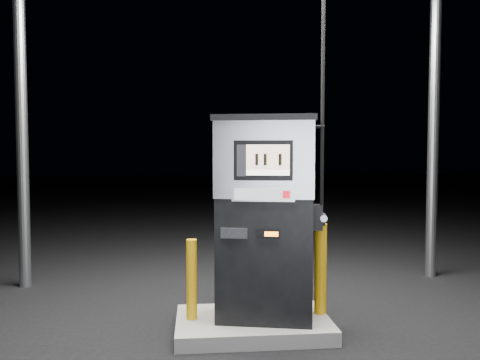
{
  "coord_description": "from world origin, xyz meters",
  "views": [
    {
      "loc": [
        -0.6,
        -4.79,
        1.85
      ],
      "look_at": [
        -0.14,
        0.0,
        1.6
      ],
      "focal_mm": 35.0,
      "sensor_mm": 36.0,
      "label": 1
    }
  ],
  "objects": [
    {
      "name": "bollard_right",
      "position": [
        0.74,
        0.07,
        0.64
      ],
      "size": [
        0.16,
        0.16,
        0.97
      ],
      "primitive_type": "cylinder",
      "rotation": [
        0.0,
        0.0,
        -0.28
      ],
      "color": "#DF9D0C",
      "rests_on": "pump_island"
    },
    {
      "name": "ground",
      "position": [
        0.0,
        0.0,
        0.0
      ],
      "size": [
        80.0,
        80.0,
        0.0
      ],
      "primitive_type": "plane",
      "color": "black",
      "rests_on": "ground"
    },
    {
      "name": "bollard_left",
      "position": [
        -0.64,
        0.02,
        0.57
      ],
      "size": [
        0.14,
        0.14,
        0.83
      ],
      "primitive_type": "cylinder",
      "rotation": [
        0.0,
        0.0,
        0.36
      ],
      "color": "#DF9D0C",
      "rests_on": "pump_island"
    },
    {
      "name": "fuel_dispenser",
      "position": [
        0.12,
        -0.03,
        1.23
      ],
      "size": [
        1.21,
        0.82,
        4.36
      ],
      "rotation": [
        0.0,
        0.0,
        -0.21
      ],
      "color": "black",
      "rests_on": "pump_island"
    },
    {
      "name": "pump_island",
      "position": [
        0.0,
        0.0,
        0.07
      ],
      "size": [
        1.6,
        1.0,
        0.15
      ],
      "primitive_type": "cube",
      "color": "#60605C",
      "rests_on": "ground"
    }
  ]
}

